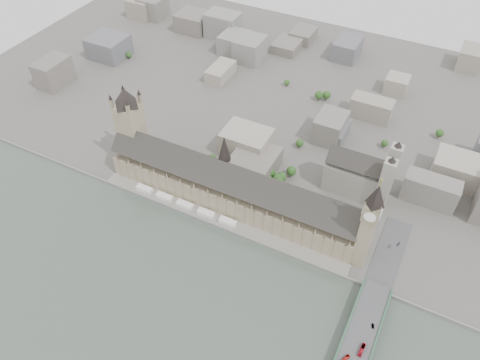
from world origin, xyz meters
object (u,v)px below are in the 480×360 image
at_px(car_approach, 398,244).
at_px(palace_of_westminster, 231,188).
at_px(victoria_tower, 131,125).
at_px(red_bus_north, 345,359).
at_px(westminster_bridge, 352,360).
at_px(westminster_abbey, 361,175).
at_px(car_silver, 373,326).
at_px(red_bus_south, 362,350).
at_px(elizabeth_tower, 369,221).

bearing_deg(car_approach, palace_of_westminster, -160.23).
bearing_deg(victoria_tower, red_bus_north, -23.11).
relative_size(westminster_bridge, westminster_abbey, 4.78).
distance_m(red_bus_north, car_approach, 129.34).
xyz_separation_m(palace_of_westminster, car_silver, (168.28, -75.35, -11.77)).
xyz_separation_m(westminster_abbey, car_silver, (57.36, -150.65, -14.14)).
bearing_deg(car_silver, car_approach, 71.88).
bearing_deg(westminster_bridge, westminster_abbey, 105.64).
bearing_deg(red_bus_south, red_bus_north, -121.81).
relative_size(palace_of_westminster, westminster_abbey, 3.90).
distance_m(elizabeth_tower, red_bus_north, 112.66).
xyz_separation_m(elizabeth_tower, red_bus_south, (28.10, -87.69, -46.21)).
xyz_separation_m(car_silver, car_approach, (-1.51, 91.66, 0.04)).
height_order(westminster_abbey, red_bus_south, westminster_abbey).
xyz_separation_m(victoria_tower, westminster_bridge, (284.00, -113.50, -50.08)).
bearing_deg(elizabeth_tower, westminster_bridge, -75.89).
bearing_deg(car_silver, palace_of_westminster, 136.82).
bearing_deg(palace_of_westminster, victoria_tower, 177.04).
xyz_separation_m(elizabeth_tower, car_silver, (30.28, -63.65, -47.15)).
relative_size(elizabeth_tower, westminster_bridge, 0.33).
height_order(palace_of_westminster, car_silver, palace_of_westminster).
bearing_deg(palace_of_westminster, red_bus_north, -35.70).
relative_size(red_bus_south, car_approach, 2.32).
relative_size(red_bus_north, red_bus_south, 0.87).
xyz_separation_m(westminster_abbey, red_bus_south, (55.17, -174.69, -13.20)).
bearing_deg(palace_of_westminster, car_silver, -24.12).
height_order(westminster_bridge, red_bus_south, red_bus_south).
height_order(victoria_tower, car_approach, victoria_tower).
relative_size(red_bus_north, car_approach, 2.01).
bearing_deg(westminster_bridge, elizabeth_tower, 104.11).
xyz_separation_m(elizabeth_tower, car_approach, (28.77, 28.01, -47.10)).
distance_m(westminster_abbey, car_approach, 82.45).
xyz_separation_m(westminster_bridge, car_approach, (4.77, 123.51, 5.86)).
height_order(palace_of_westminster, westminster_bridge, palace_of_westminster).
relative_size(victoria_tower, westminster_abbey, 1.47).
distance_m(elizabeth_tower, westminster_abbey, 96.91).
xyz_separation_m(victoria_tower, car_silver, (290.28, -81.65, -44.27)).
bearing_deg(westminster_abbey, elizabeth_tower, -72.71).
xyz_separation_m(westminster_bridge, red_bus_south, (4.10, 7.81, 6.76)).
height_order(elizabeth_tower, westminster_abbey, elizabeth_tower).
bearing_deg(elizabeth_tower, car_silver, -64.55).
bearing_deg(victoria_tower, elizabeth_tower, -3.96).
bearing_deg(westminster_bridge, palace_of_westminster, 146.51).
bearing_deg(elizabeth_tower, palace_of_westminster, 175.15).
bearing_deg(car_approach, red_bus_south, -76.15).
bearing_deg(elizabeth_tower, westminster_abbey, 107.29).
relative_size(westminster_abbey, red_bus_north, 6.69).
xyz_separation_m(red_bus_south, car_silver, (2.19, 24.04, -0.94)).
xyz_separation_m(westminster_abbey, car_approach, (55.85, -58.99, -14.10)).
bearing_deg(victoria_tower, car_approach, 1.99).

